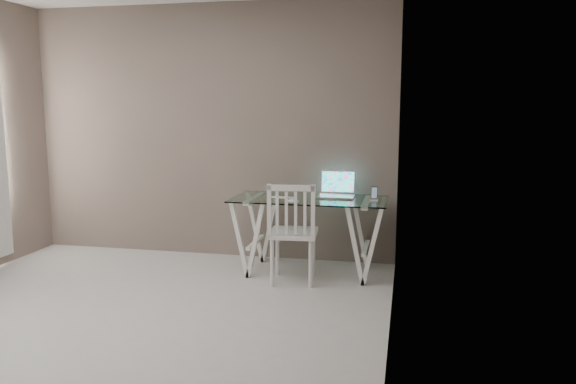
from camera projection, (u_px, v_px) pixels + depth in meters
name	position (u px, v px, depth m)	size (l,w,h in m)	color
room	(89.00, 95.00, 3.84)	(4.50, 4.52, 2.71)	#B6B3AF
desk	(309.00, 235.00, 5.49)	(1.50, 0.70, 0.75)	silver
chair	(292.00, 229.00, 5.13)	(0.47, 0.47, 0.95)	silver
laptop	(337.00, 190.00, 5.56)	(0.36, 0.31, 0.25)	silver
keyboard	(282.00, 198.00, 5.45)	(0.26, 0.11, 0.01)	silver
mouse	(293.00, 201.00, 5.18)	(0.12, 0.07, 0.04)	white
phone_dock	(374.00, 197.00, 5.30)	(0.07, 0.07, 0.13)	white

